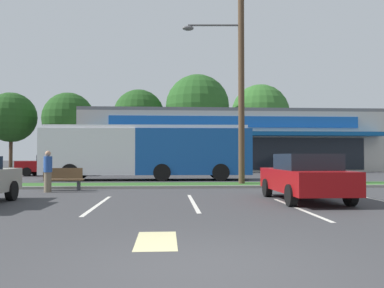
{
  "coord_description": "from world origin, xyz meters",
  "views": [
    {
      "loc": [
        -0.47,
        -5.23,
        1.46
      ],
      "look_at": [
        0.97,
        18.1,
        2.14
      ],
      "focal_mm": 37.7,
      "sensor_mm": 36.0,
      "label": 1
    }
  ],
  "objects_px": {
    "utility_pole": "(239,67)",
    "bus_stop_bench": "(64,179)",
    "car_3": "(52,165)",
    "pedestrian_near_bench": "(48,171)",
    "car_1": "(310,165)",
    "city_bus": "(147,151)",
    "car_2": "(305,177)"
  },
  "relations": [
    {
      "from": "car_3",
      "to": "utility_pole",
      "type": "bearing_deg",
      "value": 138.16
    },
    {
      "from": "utility_pole",
      "to": "car_3",
      "type": "relative_size",
      "value": 2.37
    },
    {
      "from": "city_bus",
      "to": "pedestrian_near_bench",
      "type": "relative_size",
      "value": 7.46
    },
    {
      "from": "pedestrian_near_bench",
      "to": "car_2",
      "type": "bearing_deg",
      "value": 102.38
    },
    {
      "from": "car_3",
      "to": "city_bus",
      "type": "bearing_deg",
      "value": 142.04
    },
    {
      "from": "bus_stop_bench",
      "to": "car_3",
      "type": "bearing_deg",
      "value": -72.32
    },
    {
      "from": "bus_stop_bench",
      "to": "pedestrian_near_bench",
      "type": "bearing_deg",
      "value": 58.19
    },
    {
      "from": "bus_stop_bench",
      "to": "car_2",
      "type": "bearing_deg",
      "value": 153.28
    },
    {
      "from": "pedestrian_near_bench",
      "to": "city_bus",
      "type": "bearing_deg",
      "value": -170.22
    },
    {
      "from": "bus_stop_bench",
      "to": "pedestrian_near_bench",
      "type": "height_order",
      "value": "pedestrian_near_bench"
    },
    {
      "from": "car_2",
      "to": "pedestrian_near_bench",
      "type": "bearing_deg",
      "value": 68.14
    },
    {
      "from": "car_1",
      "to": "car_3",
      "type": "height_order",
      "value": "car_3"
    },
    {
      "from": "pedestrian_near_bench",
      "to": "car_3",
      "type": "bearing_deg",
      "value": -130.71
    },
    {
      "from": "city_bus",
      "to": "car_3",
      "type": "distance_m",
      "value": 9.21
    },
    {
      "from": "utility_pole",
      "to": "pedestrian_near_bench",
      "type": "xyz_separation_m",
      "value": [
        -8.24,
        -2.89,
        -4.97
      ]
    },
    {
      "from": "utility_pole",
      "to": "pedestrian_near_bench",
      "type": "relative_size",
      "value": 6.58
    },
    {
      "from": "car_3",
      "to": "bus_stop_bench",
      "type": "bearing_deg",
      "value": 107.68
    },
    {
      "from": "car_1",
      "to": "pedestrian_near_bench",
      "type": "height_order",
      "value": "pedestrian_near_bench"
    },
    {
      "from": "city_bus",
      "to": "car_2",
      "type": "distance_m",
      "value": 12.91
    },
    {
      "from": "utility_pole",
      "to": "car_2",
      "type": "distance_m",
      "value": 8.34
    },
    {
      "from": "car_1",
      "to": "car_3",
      "type": "relative_size",
      "value": 0.9
    },
    {
      "from": "car_3",
      "to": "pedestrian_near_bench",
      "type": "xyz_separation_m",
      "value": [
        3.63,
        -13.52,
        0.05
      ]
    },
    {
      "from": "city_bus",
      "to": "pedestrian_near_bench",
      "type": "xyz_separation_m",
      "value": [
        -3.59,
        -7.88,
        -0.93
      ]
    },
    {
      "from": "utility_pole",
      "to": "bus_stop_bench",
      "type": "bearing_deg",
      "value": -164.46
    },
    {
      "from": "utility_pole",
      "to": "car_2",
      "type": "xyz_separation_m",
      "value": [
        0.97,
        -6.58,
        -5.03
      ]
    },
    {
      "from": "bus_stop_bench",
      "to": "car_3",
      "type": "height_order",
      "value": "car_3"
    },
    {
      "from": "car_1",
      "to": "pedestrian_near_bench",
      "type": "distance_m",
      "value": 20.96
    },
    {
      "from": "bus_stop_bench",
      "to": "car_3",
      "type": "xyz_separation_m",
      "value": [
        -4.08,
        12.8,
        0.28
      ]
    },
    {
      "from": "utility_pole",
      "to": "car_2",
      "type": "relative_size",
      "value": 2.44
    },
    {
      "from": "car_3",
      "to": "car_2",
      "type": "bearing_deg",
      "value": 126.73
    },
    {
      "from": "bus_stop_bench",
      "to": "utility_pole",
      "type": "bearing_deg",
      "value": -164.46
    },
    {
      "from": "utility_pole",
      "to": "car_2",
      "type": "bearing_deg",
      "value": -81.62
    }
  ]
}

